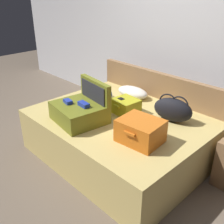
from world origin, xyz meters
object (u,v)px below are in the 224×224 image
bed (119,136)px  pillow_center_head (133,92)px  hard_case_large (80,110)px  hard_case_small (126,106)px  hard_case_medium (140,131)px  pillow_near_headboard (98,93)px  duffel_bag (173,110)px

bed → pillow_center_head: (-0.29, 0.57, 0.34)m
hard_case_large → pillow_center_head: size_ratio=1.31×
hard_case_large → hard_case_small: 0.56m
pillow_center_head → hard_case_medium: bearing=-44.4°
bed → hard_case_large: bearing=-122.5°
hard_case_medium → hard_case_small: (-0.54, 0.37, -0.03)m
bed → hard_case_small: size_ratio=6.61×
hard_case_large → pillow_center_head: bearing=101.2°
pillow_near_headboard → hard_case_small: bearing=-5.4°
hard_case_small → pillow_center_head: bearing=126.4°
duffel_bag → pillow_near_headboard: duffel_bag is taller
hard_case_large → hard_case_medium: hard_case_large is taller
pillow_center_head → pillow_near_headboard: bearing=-127.4°
duffel_bag → pillow_near_headboard: 1.09m
pillow_near_headboard → pillow_center_head: pillow_near_headboard is taller
bed → duffel_bag: duffel_bag is taller
pillow_near_headboard → pillow_center_head: bearing=52.6°
bed → hard_case_small: bearing=99.0°
bed → duffel_bag: bearing=36.4°
hard_case_large → duffel_bag: size_ratio=1.27×
hard_case_large → pillow_near_headboard: 0.67m
hard_case_large → duffel_bag: 1.05m
bed → pillow_near_headboard: bearing=162.2°
hard_case_small → duffel_bag: 0.56m
hard_case_medium → duffel_bag: (-0.03, 0.60, 0.03)m
hard_case_large → hard_case_small: (0.22, 0.52, -0.05)m
hard_case_large → hard_case_medium: 0.78m
pillow_near_headboard → duffel_bag: bearing=9.2°
hard_case_large → duffel_bag: bearing=53.4°
hard_case_large → pillow_center_head: (-0.05, 0.95, -0.06)m
bed → hard_case_medium: hard_case_medium is taller
hard_case_large → duffel_bag: (0.74, 0.74, 0.01)m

